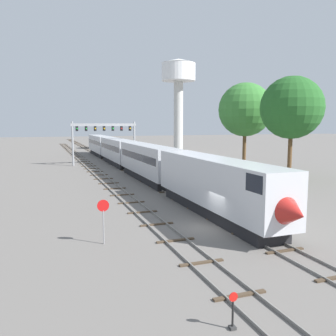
% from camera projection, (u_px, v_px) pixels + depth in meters
% --- Properties ---
extents(ground_plane, '(400.00, 400.00, 0.00)m').
position_uv_depth(ground_plane, '(210.00, 228.00, 26.37)').
color(ground_plane, slate).
extents(track_main, '(2.60, 200.00, 0.16)m').
position_uv_depth(track_main, '(102.00, 156.00, 83.08)').
color(track_main, slate).
rests_on(track_main, ground).
extents(track_near, '(2.60, 160.00, 0.16)m').
position_uv_depth(track_near, '(90.00, 167.00, 62.55)').
color(track_near, slate).
rests_on(track_near, ground).
extents(passenger_train, '(3.04, 79.88, 4.80)m').
position_uv_depth(passenger_train, '(129.00, 155.00, 57.98)').
color(passenger_train, silver).
rests_on(passenger_train, ground).
extents(signal_gantry, '(12.10, 0.49, 8.04)m').
position_uv_depth(signal_gantry, '(104.00, 133.00, 66.37)').
color(signal_gantry, '#999BA0').
rests_on(signal_gantry, ground).
extents(water_tower, '(9.56, 9.56, 25.56)m').
position_uv_depth(water_tower, '(179.00, 79.00, 99.60)').
color(water_tower, beige).
rests_on(water_tower, ground).
extents(switch_stand, '(0.36, 0.24, 1.46)m').
position_uv_depth(switch_stand, '(233.00, 316.00, 13.26)').
color(switch_stand, black).
rests_on(switch_stand, ground).
extents(stop_sign, '(0.76, 0.08, 2.88)m').
position_uv_depth(stop_sign, '(103.00, 215.00, 22.55)').
color(stop_sign, gray).
rests_on(stop_sign, ground).
extents(trackside_tree_left, '(8.25, 8.25, 13.87)m').
position_uv_depth(trackside_tree_left, '(292.00, 108.00, 47.05)').
color(trackside_tree_left, brown).
rests_on(trackside_tree_left, ground).
extents(trackside_tree_mid, '(8.41, 8.41, 14.04)m').
position_uv_depth(trackside_tree_mid, '(245.00, 110.00, 56.11)').
color(trackside_tree_mid, brown).
rests_on(trackside_tree_mid, ground).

